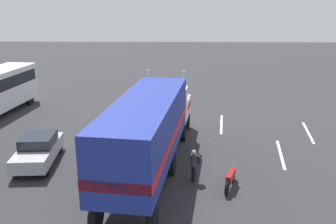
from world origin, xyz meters
name	(u,v)px	position (x,y,z in m)	size (l,w,h in m)	color
ground_plane	(173,131)	(0.00, 0.00, 0.00)	(120.00, 120.00, 0.00)	#2D2D30
lane_stripe_near	(221,124)	(1.51, -3.50, 0.01)	(4.40, 0.16, 0.01)	silver
lane_stripe_mid	(281,154)	(-4.03, -6.30, 0.01)	(4.40, 0.16, 0.01)	silver
lane_stripe_far	(308,132)	(-0.20, -9.15, 0.01)	(4.40, 0.16, 0.01)	silver
semi_truck	(151,125)	(-6.49, 1.06, 2.52)	(14.37, 4.43, 4.50)	silver
person_bystander	(194,164)	(-7.53, -1.11, 0.89)	(0.34, 0.47, 1.63)	black
parked_car	(38,149)	(-5.58, 7.24, 0.81)	(4.53, 2.14, 1.57)	#B7B7BC
motorcycle	(230,178)	(-8.21, -2.80, 0.48)	(2.02, 0.79, 1.12)	black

